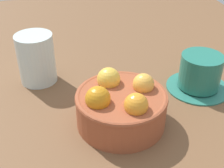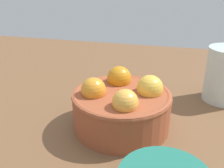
{
  "view_description": "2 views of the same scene",
  "coord_description": "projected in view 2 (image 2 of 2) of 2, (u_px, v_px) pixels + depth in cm",
  "views": [
    {
      "loc": [
        39.07,
        -9.29,
        33.85
      ],
      "look_at": [
        -1.15,
        -1.34,
        7.38
      ],
      "focal_mm": 47.93,
      "sensor_mm": 36.0,
      "label": 1
    },
    {
      "loc": [
        -7.32,
        34.99,
        23.11
      ],
      "look_at": [
        1.72,
        -0.7,
        6.89
      ],
      "focal_mm": 41.61,
      "sensor_mm": 36.0,
      "label": 2
    }
  ],
  "objects": [
    {
      "name": "terracotta_bowl",
      "position": [
        122.0,
        105.0,
        0.41
      ],
      "size": [
        15.38,
        15.38,
        8.59
      ],
      "color": "#9E4C2D",
      "rests_on": "ground_plane"
    },
    {
      "name": "ground_plane",
      "position": [
        121.0,
        134.0,
        0.43
      ],
      "size": [
        151.71,
        100.06,
        3.23
      ],
      "primitive_type": "cube",
      "color": "brown"
    }
  ]
}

